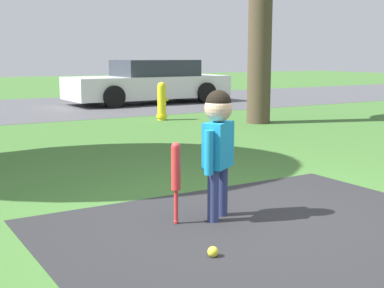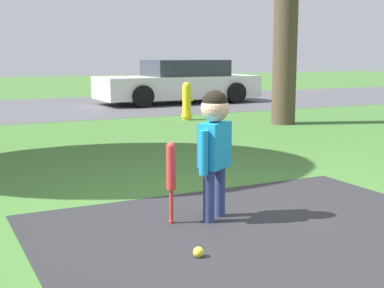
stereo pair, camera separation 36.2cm
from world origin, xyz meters
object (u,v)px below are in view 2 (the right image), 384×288
object	(u,v)px
baseball_bat	(171,171)
fire_hydrant	(187,101)
parked_car	(180,83)
sports_ball	(198,252)
child	(215,137)

from	to	relation	value
baseball_bat	fire_hydrant	distance (m)	6.78
baseball_bat	parked_car	size ratio (longest dim) A/B	0.15
baseball_bat	fire_hydrant	size ratio (longest dim) A/B	0.84
baseball_bat	parked_car	xyz separation A→B (m)	(4.62, 9.65, 0.14)
sports_ball	fire_hydrant	xyz separation A→B (m)	(3.21, 6.77, 0.34)
child	baseball_bat	distance (m)	0.44
child	baseball_bat	world-z (taller)	child
child	fire_hydrant	world-z (taller)	child
baseball_bat	parked_car	world-z (taller)	parked_car
sports_ball	child	bearing A→B (deg)	54.07
sports_ball	parked_car	size ratio (longest dim) A/B	0.02
child	baseball_bat	bearing A→B (deg)	138.80
child	sports_ball	bearing A→B (deg)	-158.65
child	parked_car	xyz separation A→B (m)	(4.27, 9.70, -0.12)
fire_hydrant	parked_car	size ratio (longest dim) A/B	0.17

